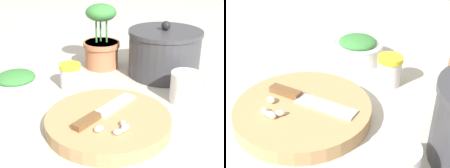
# 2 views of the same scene
# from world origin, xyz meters

# --- Properties ---
(ground_plane) EXTENTS (5.00, 5.00, 0.00)m
(ground_plane) POSITION_xyz_m (0.00, 0.00, 0.00)
(ground_plane) COLOR #B2ADA3
(cutting_board) EXTENTS (0.28, 0.28, 0.03)m
(cutting_board) POSITION_xyz_m (-0.03, -0.11, 0.02)
(cutting_board) COLOR tan
(cutting_board) RESTS_ON ground_plane
(chef_knife) EXTENTS (0.18, 0.15, 0.01)m
(chef_knife) POSITION_xyz_m (-0.05, -0.10, 0.04)
(chef_knife) COLOR brown
(chef_knife) RESTS_ON cutting_board
(garlic_cloves) EXTENTS (0.08, 0.04, 0.01)m
(garlic_cloves) POSITION_xyz_m (-0.03, -0.17, 0.04)
(garlic_cloves) COLOR silver
(garlic_cloves) RESTS_ON cutting_board
(herb_bowl) EXTENTS (0.14, 0.14, 0.07)m
(herb_bowl) POSITION_xyz_m (-0.24, 0.11, 0.03)
(herb_bowl) COLOR white
(herb_bowl) RESTS_ON ground_plane
(spice_jar) EXTENTS (0.06, 0.06, 0.07)m
(spice_jar) POSITION_xyz_m (-0.09, 0.13, 0.04)
(spice_jar) COLOR silver
(spice_jar) RESTS_ON ground_plane
(coffee_mug) EXTENTS (0.11, 0.08, 0.08)m
(coffee_mug) POSITION_xyz_m (0.19, -0.03, 0.04)
(coffee_mug) COLOR white
(coffee_mug) RESTS_ON ground_plane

